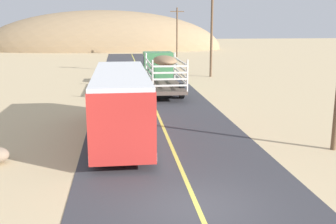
{
  "coord_description": "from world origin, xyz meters",
  "views": [
    {
      "loc": [
        -2.26,
        -11.11,
        5.54
      ],
      "look_at": [
        0.0,
        7.36,
        1.33
      ],
      "focal_mm": 42.85,
      "sensor_mm": 36.0,
      "label": 1
    }
  ],
  "objects_px": {
    "car_far": "(157,63)",
    "livestock_truck": "(160,68)",
    "power_pole_far": "(177,31)",
    "bus": "(121,102)",
    "power_pole_mid": "(212,31)"
  },
  "relations": [
    {
      "from": "car_far",
      "to": "livestock_truck",
      "type": "bearing_deg",
      "value": -93.76
    },
    {
      "from": "livestock_truck",
      "to": "car_far",
      "type": "relative_size",
      "value": 2.1
    },
    {
      "from": "car_far",
      "to": "power_pole_far",
      "type": "bearing_deg",
      "value": 75.66
    },
    {
      "from": "bus",
      "to": "power_pole_mid",
      "type": "height_order",
      "value": "power_pole_mid"
    },
    {
      "from": "bus",
      "to": "car_far",
      "type": "distance_m",
      "value": 25.36
    },
    {
      "from": "livestock_truck",
      "to": "bus",
      "type": "distance_m",
      "value": 14.59
    },
    {
      "from": "livestock_truck",
      "to": "car_far",
      "type": "distance_m",
      "value": 10.87
    },
    {
      "from": "power_pole_mid",
      "to": "power_pole_far",
      "type": "bearing_deg",
      "value": 90.0
    },
    {
      "from": "livestock_truck",
      "to": "power_pole_mid",
      "type": "relative_size",
      "value": 1.13
    },
    {
      "from": "power_pole_mid",
      "to": "livestock_truck",
      "type": "bearing_deg",
      "value": -130.39
    },
    {
      "from": "livestock_truck",
      "to": "car_far",
      "type": "bearing_deg",
      "value": 86.24
    },
    {
      "from": "bus",
      "to": "power_pole_far",
      "type": "relative_size",
      "value": 1.3
    },
    {
      "from": "bus",
      "to": "power_pole_mid",
      "type": "bearing_deg",
      "value": 66.3
    },
    {
      "from": "car_far",
      "to": "power_pole_far",
      "type": "relative_size",
      "value": 0.6
    },
    {
      "from": "livestock_truck",
      "to": "car_far",
      "type": "xyz_separation_m",
      "value": [
        0.71,
        10.82,
        -0.7
      ]
    }
  ]
}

